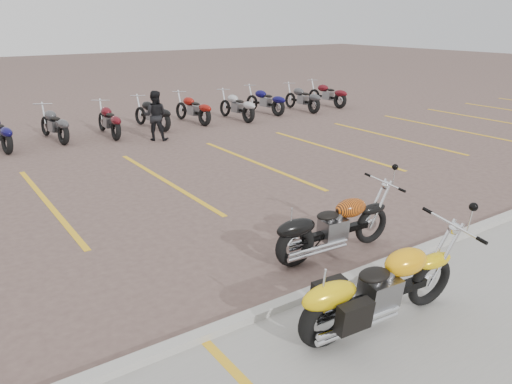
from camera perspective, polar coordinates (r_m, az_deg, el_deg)
ground at (r=8.90m, az=0.65°, el=-5.33°), size 100.00×100.00×0.00m
concrete_apron at (r=6.33m, az=26.34°, el=-18.89°), size 60.00×5.00×0.01m
curb at (r=7.51m, az=9.63°, el=-10.09°), size 60.00×0.18×0.12m
parking_stripes at (r=12.17m, az=-10.28°, el=1.25°), size 38.00×5.50×0.01m
yellow_cruiser at (r=6.49m, az=13.51°, el=-10.88°), size 2.47×0.42×1.02m
flame_cruiser at (r=8.21m, az=8.62°, el=-4.21°), size 2.28×0.37×0.94m
person_b at (r=16.23m, az=-11.44°, el=8.55°), size 0.97×0.94×1.57m
bg_bike_row at (r=17.60m, az=-14.18°, el=8.39°), size 18.89×2.03×1.10m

